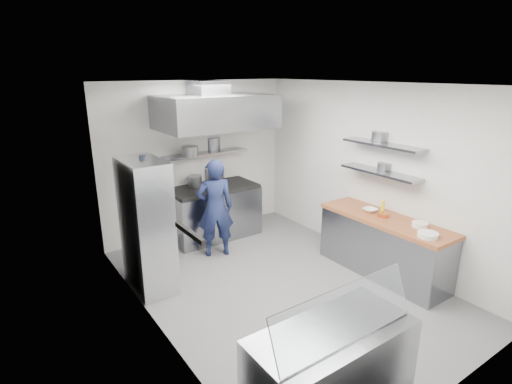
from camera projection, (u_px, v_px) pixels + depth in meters
floor at (280, 285)px, 5.75m from camera, size 5.00×5.00×0.00m
ceiling at (284, 84)px, 4.93m from camera, size 5.00×5.00×0.00m
wall_back at (197, 159)px, 7.31m from camera, size 3.60×2.80×0.02m
wall_front at (464, 263)px, 3.38m from camera, size 3.60×2.80×0.02m
wall_left at (152, 220)px, 4.36m from camera, size 2.80×5.00×0.02m
wall_right at (371, 173)px, 6.32m from camera, size 2.80×5.00×0.02m
gas_range at (214, 213)px, 7.33m from camera, size 1.60×0.80×0.90m
cooktop at (213, 188)px, 7.19m from camera, size 1.57×0.78×0.06m
stock_pot_left at (195, 181)px, 7.14m from camera, size 0.25×0.25×0.20m
stock_pot_mid at (215, 175)px, 7.51m from camera, size 0.35×0.35×0.24m
over_range_shelf at (206, 154)px, 7.20m from camera, size 1.60×0.30×0.04m
shelf_pot_a at (190, 152)px, 6.83m from camera, size 0.27×0.27×0.18m
shelf_pot_b at (212, 143)px, 7.50m from camera, size 0.32×0.32×0.22m
extractor_hood at (216, 112)px, 6.65m from camera, size 1.90×1.15×0.55m
hood_duct at (209, 88)px, 6.71m from camera, size 0.55×0.55×0.24m
red_firebox at (130, 168)px, 6.58m from camera, size 0.22×0.10×0.26m
chef at (215, 208)px, 6.48m from camera, size 0.69×0.57×1.63m
wire_rack at (147, 226)px, 5.45m from camera, size 0.50×0.90×1.85m
rack_bin_a at (150, 237)px, 5.40m from camera, size 0.16×0.20×0.18m
rack_bin_b at (136, 194)px, 5.60m from camera, size 0.13×0.16×0.14m
rack_jar at (143, 162)px, 5.27m from camera, size 0.10×0.10×0.18m
knife_strip at (189, 233)px, 3.63m from camera, size 0.04×0.55×0.05m
prep_counter_base at (383, 248)px, 5.96m from camera, size 0.62×2.00×0.84m
prep_counter_top at (386, 220)px, 5.83m from camera, size 0.65×2.04×0.06m
plate_stack_a at (428, 235)px, 5.15m from camera, size 0.26×0.26×0.06m
plate_stack_b at (420, 225)px, 5.49m from camera, size 0.21×0.21×0.06m
copper_pan at (383, 215)px, 5.85m from camera, size 0.16×0.16×0.06m
squeeze_bottle at (383, 206)px, 6.04m from camera, size 0.06×0.06×0.18m
mixing_bowl at (370, 210)px, 6.07m from camera, size 0.22×0.22×0.05m
wall_shelf_lower at (380, 172)px, 5.97m from camera, size 0.30×1.30×0.04m
wall_shelf_upper at (383, 145)px, 5.85m from camera, size 0.30×1.30×0.04m
shelf_pot_c at (385, 166)px, 6.05m from camera, size 0.21×0.21×0.10m
shelf_pot_d at (380, 136)px, 6.02m from camera, size 0.26×0.26×0.14m
display_case at (331, 371)px, 3.51m from camera, size 1.50×0.70×0.85m
display_glass at (346, 315)px, 3.23m from camera, size 1.47×0.19×0.42m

